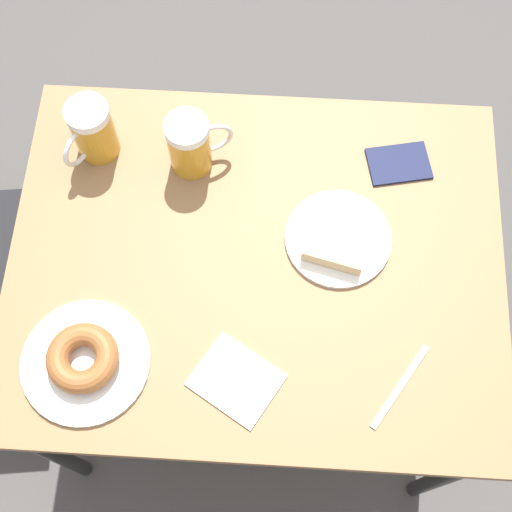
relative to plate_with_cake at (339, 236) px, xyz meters
name	(u,v)px	position (x,y,z in m)	size (l,w,h in m)	color
ground_plane	(256,355)	(-0.05, 0.16, -0.75)	(8.00, 8.00, 0.00)	#474442
table	(256,272)	(-0.05, 0.16, -0.08)	(0.77, 0.97, 0.73)	olive
plate_with_cake	(339,236)	(0.00, 0.00, 0.00)	(0.21, 0.21, 0.04)	white
plate_with_donut	(84,360)	(-0.28, 0.46, 0.00)	(0.24, 0.24, 0.05)	white
beer_mug_left	(191,144)	(0.16, 0.30, 0.05)	(0.09, 0.13, 0.14)	#C68C23
beer_mug_center	(92,131)	(0.18, 0.50, 0.05)	(0.13, 0.09, 0.14)	#C68C23
napkin_folded	(236,380)	(-0.29, 0.18, -0.01)	(0.18, 0.19, 0.00)	white
fork	(400,386)	(-0.29, -0.12, -0.02)	(0.16, 0.11, 0.00)	silver
passport_near_edge	(399,164)	(0.18, -0.12, -0.01)	(0.11, 0.14, 0.01)	#141938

